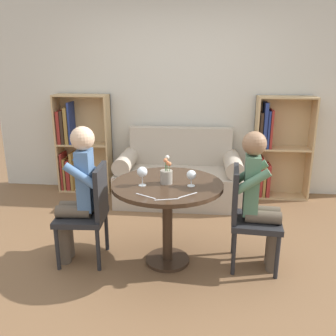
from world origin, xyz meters
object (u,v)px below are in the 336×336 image
object	(u,v)px
wine_glass_right	(191,175)
bookshelf_left	(78,145)
chair_left	(89,210)
person_right	(260,198)
bookshelf_right	(274,150)
couch	(179,177)
chair_right	(248,214)
flower_vase	(166,175)
wine_glass_left	(142,172)
person_left	(78,192)

from	to	relation	value
wine_glass_right	bookshelf_left	bearing A→B (deg)	131.34
chair_left	person_right	world-z (taller)	person_right
bookshelf_right	wine_glass_right	xyz separation A→B (m)	(-1.03, -1.85, 0.22)
couch	chair_right	bearing A→B (deg)	-65.15
bookshelf_left	person_right	distance (m)	2.85
chair_right	person_right	size ratio (longest dim) A/B	0.74
bookshelf_left	flower_vase	bearing A→B (deg)	-51.91
wine_glass_left	flower_vase	bearing A→B (deg)	19.42
couch	wine_glass_left	world-z (taller)	wine_glass_left
chair_right	person_left	xyz separation A→B (m)	(-1.49, -0.06, 0.17)
wine_glass_right	flower_vase	world-z (taller)	flower_vase
couch	chair_left	xyz separation A→B (m)	(-0.70, -1.56, 0.18)
bookshelf_left	chair_left	xyz separation A→B (m)	(0.73, -1.83, -0.15)
bookshelf_right	person_left	world-z (taller)	bookshelf_right
chair_left	wine_glass_right	distance (m)	0.97
couch	wine_glass_right	size ratio (longest dim) A/B	11.43
bookshelf_left	wine_glass_left	bearing A→B (deg)	-56.97
person_left	bookshelf_left	bearing A→B (deg)	-164.46
person_left	flower_vase	distance (m)	0.80
person_left	chair_right	bearing A→B (deg)	88.81
chair_left	wine_glass_right	size ratio (longest dim) A/B	6.51
couch	person_left	world-z (taller)	person_left
chair_left	flower_vase	size ratio (longest dim) A/B	3.60
chair_right	wine_glass_left	size ratio (longest dim) A/B	5.51
bookshelf_right	flower_vase	bearing A→B (deg)	-124.53
couch	wine_glass_left	size ratio (longest dim) A/B	9.68
person_left	wine_glass_left	distance (m)	0.62
bookshelf_left	wine_glass_right	world-z (taller)	bookshelf_left
flower_vase	person_left	bearing A→B (deg)	-177.61
bookshelf_right	wine_glass_right	bearing A→B (deg)	-119.11
bookshelf_left	chair_left	bearing A→B (deg)	-68.37
chair_left	flower_vase	bearing A→B (deg)	88.34
wine_glass_right	flower_vase	xyz separation A→B (m)	(-0.21, 0.04, -0.01)
chair_right	wine_glass_left	world-z (taller)	wine_glass_left
bookshelf_left	chair_right	xyz separation A→B (m)	(2.12, -1.78, -0.15)
bookshelf_left	person_right	bearing A→B (deg)	-38.98
chair_right	wine_glass_left	xyz separation A→B (m)	(-0.90, -0.10, 0.38)
flower_vase	chair_right	bearing A→B (deg)	2.39
bookshelf_left	chair_right	size ratio (longest dim) A/B	1.49
wine_glass_left	wine_glass_right	distance (m)	0.41
couch	wine_glass_left	bearing A→B (deg)	-97.23
couch	person_right	world-z (taller)	person_right
bookshelf_right	chair_left	world-z (taller)	bookshelf_right
couch	bookshelf_left	xyz separation A→B (m)	(-1.43, 0.27, 0.34)
chair_left	person_right	xyz separation A→B (m)	(1.49, 0.04, 0.15)
chair_right	person_right	world-z (taller)	person_right
person_left	flower_vase	xyz separation A→B (m)	(0.78, 0.03, 0.17)
person_right	wine_glass_left	bearing A→B (deg)	99.36
bookshelf_left	bookshelf_right	xyz separation A→B (m)	(2.66, -0.00, -0.01)
person_right	flower_vase	bearing A→B (deg)	95.63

